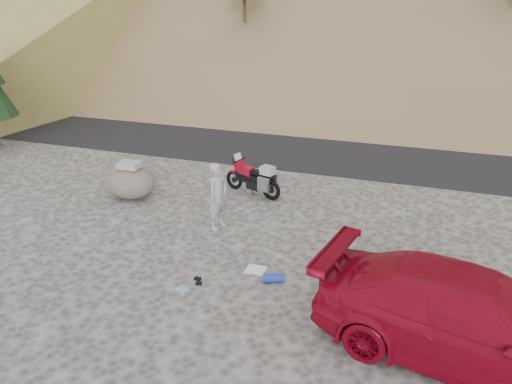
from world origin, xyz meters
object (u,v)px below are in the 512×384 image
Objects in this scene: motorcycle at (255,179)px; boulder at (131,182)px; red_car at (467,358)px; man at (219,227)px.

motorcycle is 3.65m from boulder.
boulder is at bearing 76.31° from red_car.
red_car is (5.88, -3.25, 0.00)m from man.
motorcycle is 1.18× the size of boulder.
boulder reaches higher than man.
boulder is at bearing -140.01° from motorcycle.
man is at bearing -17.94° from boulder.
motorcycle is 8.01m from red_car.
motorcycle reaches higher than boulder.
motorcycle reaches higher than man.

